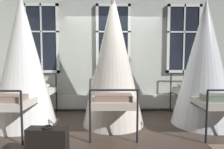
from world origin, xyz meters
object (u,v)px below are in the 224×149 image
Objects in this scene: cot_first at (23,62)px; cot_second at (113,62)px; cot_third at (204,64)px; suitcase_dark at (48,143)px.

cot_second reaches higher than cot_first.
cot_first is 1.03× the size of cot_third.
cot_first is 3.77m from cot_third.
cot_third reaches higher than suitcase_dark.
suitcase_dark is (-0.95, -1.50, -1.11)m from cot_second.
cot_second is at bearing 62.24° from suitcase_dark.
cot_first is at bearing 126.84° from suitcase_dark.
cot_second is 2.09m from suitcase_dark.
suitcase_dark is at bearing 148.55° from cot_second.
cot_second reaches higher than suitcase_dark.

